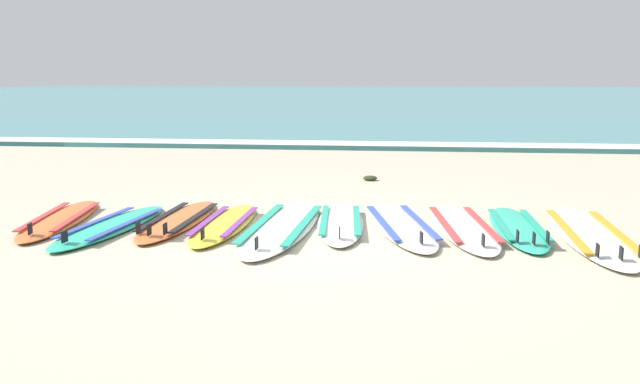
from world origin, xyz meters
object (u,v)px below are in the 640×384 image
(surfboard_8, at_px, (518,228))
(surfboard_0, at_px, (60,219))
(surfboard_2, at_px, (179,220))
(surfboard_5, at_px, (340,223))
(surfboard_4, at_px, (282,226))
(surfboard_7, at_px, (463,227))
(surfboard_9, at_px, (591,234))
(surfboard_3, at_px, (225,224))
(surfboard_6, at_px, (401,225))
(surfboard_1, at_px, (112,226))

(surfboard_8, bearing_deg, surfboard_0, -178.31)
(surfboard_2, distance_m, surfboard_5, 1.78)
(surfboard_4, relative_size, surfboard_7, 1.14)
(surfboard_2, bearing_deg, surfboard_9, -2.07)
(surfboard_8, bearing_deg, surfboard_4, -175.00)
(surfboard_3, bearing_deg, surfboard_5, 8.22)
(surfboard_6, height_order, surfboard_7, same)
(surfboard_5, bearing_deg, surfboard_4, -159.27)
(surfboard_9, bearing_deg, surfboard_6, 174.40)
(surfboard_0, distance_m, surfboard_8, 4.95)
(surfboard_3, relative_size, surfboard_4, 0.76)
(surfboard_2, bearing_deg, surfboard_1, -150.96)
(surfboard_0, relative_size, surfboard_7, 0.92)
(surfboard_7, distance_m, surfboard_8, 0.56)
(surfboard_8, relative_size, surfboard_9, 0.77)
(surfboard_2, xyz_separation_m, surfboard_7, (3.07, 0.02, -0.00))
(surfboard_7, height_order, surfboard_9, same)
(surfboard_5, xyz_separation_m, surfboard_7, (1.30, -0.03, -0.00))
(surfboard_1, distance_m, surfboard_4, 1.80)
(surfboard_1, relative_size, surfboard_5, 1.06)
(surfboard_2, relative_size, surfboard_7, 0.91)
(surfboard_6, xyz_separation_m, surfboard_9, (1.89, -0.19, 0.00))
(surfboard_0, height_order, surfboard_2, same)
(surfboard_0, distance_m, surfboard_6, 3.74)
(surfboard_2, xyz_separation_m, surfboard_3, (0.55, -0.12, -0.00))
(surfboard_0, bearing_deg, surfboard_5, 2.92)
(surfboard_8, bearing_deg, surfboard_3, -176.93)
(surfboard_2, xyz_separation_m, surfboard_4, (1.18, -0.17, -0.00))
(surfboard_0, relative_size, surfboard_2, 1.01)
(surfboard_1, relative_size, surfboard_8, 1.05)
(surfboard_2, relative_size, surfboard_9, 0.80)
(surfboard_6, bearing_deg, surfboard_3, -175.31)
(surfboard_5, relative_size, surfboard_7, 0.88)
(surfboard_3, bearing_deg, surfboard_8, 3.07)
(surfboard_3, xyz_separation_m, surfboard_8, (3.09, 0.17, 0.00))
(surfboard_7, height_order, surfboard_8, same)
(surfboard_7, relative_size, surfboard_8, 1.13)
(surfboard_0, height_order, surfboard_1, same)
(surfboard_3, bearing_deg, surfboard_4, -4.50)
(surfboard_0, height_order, surfboard_7, same)
(surfboard_3, height_order, surfboard_7, same)
(surfboard_0, bearing_deg, surfboard_9, -0.52)
(surfboard_2, height_order, surfboard_5, same)
(surfboard_1, distance_m, surfboard_2, 0.70)
(surfboard_3, relative_size, surfboard_7, 0.87)
(surfboard_3, bearing_deg, surfboard_1, -169.41)
(surfboard_4, bearing_deg, surfboard_0, 178.40)
(surfboard_3, xyz_separation_m, surfboard_7, (2.53, 0.14, -0.00))
(surfboard_0, relative_size, surfboard_8, 1.04)
(surfboard_2, distance_m, surfboard_6, 2.42)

